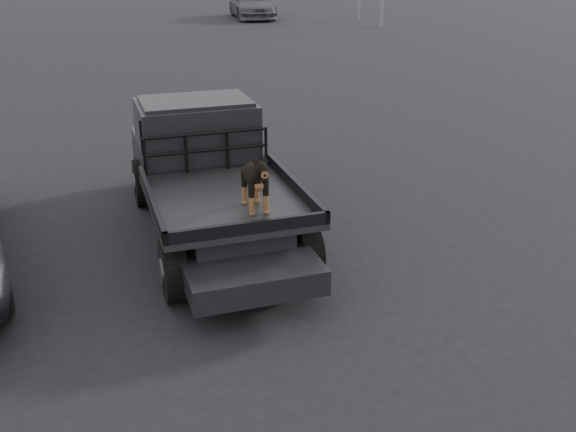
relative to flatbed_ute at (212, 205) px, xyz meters
name	(u,v)px	position (x,y,z in m)	size (l,w,h in m)	color
ground	(272,299)	(0.27, -2.08, -0.46)	(120.00, 120.00, 0.00)	black
flatbed_ute	(212,205)	(0.00, 0.00, 0.00)	(2.00, 5.40, 0.92)	black
ute_cab	(197,128)	(0.00, 0.95, 0.90)	(1.72, 1.30, 0.88)	black
headache_rack	(207,152)	(0.00, 0.20, 0.74)	(1.80, 0.08, 0.55)	black
dog	(254,180)	(0.26, -1.41, 0.83)	(0.32, 0.60, 0.74)	black
distant_car_b	(252,4)	(8.43, 28.76, 0.31)	(2.15, 5.29, 1.53)	#4C4B50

